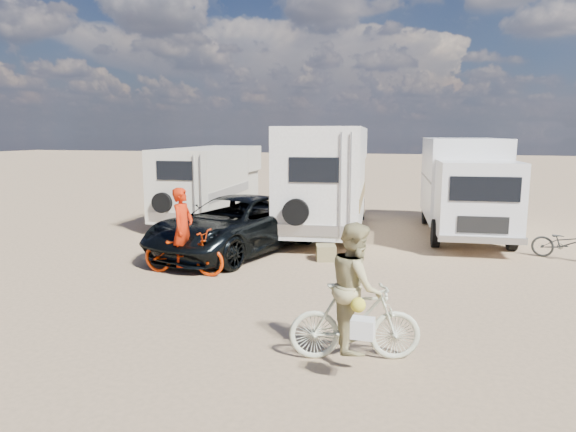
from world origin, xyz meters
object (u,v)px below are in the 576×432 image
(bike_woman, at_px, (355,322))
(rider_man, at_px, (183,235))
(rv_left, at_px, (211,184))
(rv_main, at_px, (328,180))
(crate, at_px, (326,253))
(dark_suv, at_px, (235,225))
(cooler, at_px, (255,243))
(bike_parked, at_px, (566,243))
(rider_woman, at_px, (355,299))
(box_truck, at_px, (465,188))
(bike_man, at_px, (184,252))

(bike_woman, relative_size, rider_man, 1.03)
(rv_left, relative_size, rider_man, 3.49)
(rider_man, bearing_deg, rv_main, -17.98)
(crate, bearing_deg, dark_suv, 176.44)
(rv_main, relative_size, cooler, 15.08)
(rv_main, distance_m, cooler, 3.96)
(bike_parked, distance_m, cooler, 7.95)
(rv_main, bearing_deg, rider_man, -114.54)
(dark_suv, bearing_deg, crate, 12.56)
(bike_parked, height_order, cooler, bike_parked)
(dark_suv, xyz_separation_m, cooler, (0.42, 0.35, -0.55))
(rider_man, height_order, rider_woman, rider_man)
(dark_suv, bearing_deg, rv_main, 82.13)
(box_truck, xyz_separation_m, rider_man, (-6.24, -6.45, -0.60))
(rv_left, distance_m, bike_parked, 11.46)
(dark_suv, bearing_deg, box_truck, 50.99)
(rider_man, height_order, bike_parked, rider_man)
(rv_main, xyz_separation_m, bike_woman, (2.40, -9.39, -1.11))
(bike_woman, distance_m, crate, 5.68)
(rv_left, xyz_separation_m, bike_man, (2.47, -6.79, -0.80))
(rv_left, bearing_deg, bike_woman, -60.55)
(rider_man, xyz_separation_m, cooler, (0.73, 2.66, -0.70))
(box_truck, distance_m, dark_suv, 7.27)
(rv_main, xyz_separation_m, rider_woman, (2.40, -9.39, -0.77))
(rv_left, bearing_deg, crate, -46.13)
(bike_parked, distance_m, crate, 6.03)
(rv_left, relative_size, bike_woman, 3.38)
(rv_left, distance_m, rider_man, 7.24)
(bike_man, bearing_deg, crate, -52.40)
(bike_woman, distance_m, rider_woman, 0.34)
(bike_woman, distance_m, cooler, 6.99)
(bike_man, relative_size, rider_woman, 1.10)
(rv_left, xyz_separation_m, rider_woman, (6.87, -10.08, -0.43))
(rv_left, bearing_deg, dark_suv, -63.08)
(bike_man, height_order, rider_man, rider_man)
(bike_man, xyz_separation_m, bike_parked, (8.58, 3.89, -0.09))
(dark_suv, relative_size, rider_woman, 3.01)
(rider_woman, height_order, crate, rider_woman)
(rv_left, distance_m, rider_woman, 12.20)
(rider_man, relative_size, rider_woman, 1.00)
(rider_woman, relative_size, bike_parked, 1.11)
(bike_woman, bearing_deg, rider_woman, -0.00)
(bike_parked, relative_size, crate, 3.35)
(rider_man, bearing_deg, cooler, -15.18)
(rider_man, bearing_deg, bike_man, 0.08)
(dark_suv, relative_size, crate, 11.22)
(box_truck, xyz_separation_m, bike_woman, (-1.84, -9.73, -0.94))
(dark_suv, height_order, bike_woman, dark_suv)
(rider_man, bearing_deg, rv_left, 20.07)
(rv_main, distance_m, crate, 4.30)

